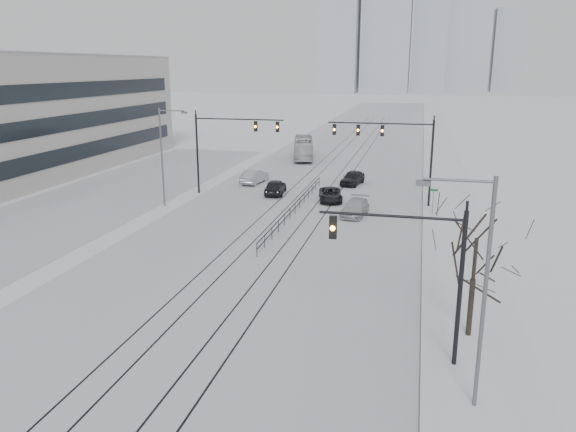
% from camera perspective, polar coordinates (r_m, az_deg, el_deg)
% --- Properties ---
extents(ground, '(500.00, 500.00, 0.00)m').
position_cam_1_polar(ground, '(23.49, -16.29, -18.17)').
color(ground, silver).
rests_on(ground, ground).
extents(road, '(22.00, 260.00, 0.02)m').
position_cam_1_polar(road, '(78.58, 5.52, 5.67)').
color(road, silver).
rests_on(road, ground).
extents(sidewalk_east, '(5.00, 260.00, 0.16)m').
position_cam_1_polar(sidewalk_east, '(77.94, 15.43, 5.17)').
color(sidewalk_east, silver).
rests_on(sidewalk_east, ground).
extents(curb, '(0.10, 260.00, 0.12)m').
position_cam_1_polar(curb, '(77.89, 13.63, 5.27)').
color(curb, gray).
rests_on(curb, ground).
extents(parking_strip, '(14.00, 60.00, 0.03)m').
position_cam_1_polar(parking_strip, '(61.43, -16.75, 2.49)').
color(parking_strip, silver).
rests_on(parking_strip, ground).
extents(tram_rails, '(5.30, 180.00, 0.01)m').
position_cam_1_polar(tram_rails, '(59.17, 2.84, 2.66)').
color(tram_rails, black).
rests_on(tram_rails, ground).
extents(skyline, '(96.00, 48.00, 72.00)m').
position_cam_1_polar(skyline, '(291.10, 12.84, 18.17)').
color(skyline, '#9A9FA9').
rests_on(skyline, ground).
extents(traffic_mast_near, '(6.10, 0.37, 7.00)m').
position_cam_1_polar(traffic_mast_near, '(24.24, 13.44, -4.86)').
color(traffic_mast_near, black).
rests_on(traffic_mast_near, ground).
extents(traffic_mast_ne, '(9.60, 0.37, 8.00)m').
position_cam_1_polar(traffic_mast_ne, '(52.36, 10.77, 7.19)').
color(traffic_mast_ne, black).
rests_on(traffic_mast_ne, ground).
extents(traffic_mast_nw, '(9.10, 0.37, 8.00)m').
position_cam_1_polar(traffic_mast_nw, '(56.59, -6.44, 7.73)').
color(traffic_mast_nw, black).
rests_on(traffic_mast_nw, ground).
extents(street_light_east, '(2.73, 0.25, 9.00)m').
position_cam_1_polar(street_light_east, '(21.32, 18.68, -6.17)').
color(street_light_east, '#595B60').
rests_on(street_light_east, ground).
extents(street_light_west, '(2.73, 0.25, 9.00)m').
position_cam_1_polar(street_light_west, '(52.56, -12.44, 6.52)').
color(street_light_west, '#595B60').
rests_on(street_light_west, ground).
extents(bare_tree, '(4.40, 4.40, 6.10)m').
position_cam_1_polar(bare_tree, '(27.25, 18.54, -3.18)').
color(bare_tree, black).
rests_on(bare_tree, ground).
extents(median_fence, '(0.06, 24.00, 1.00)m').
position_cam_1_polar(median_fence, '(49.51, 0.73, 0.84)').
color(median_fence, black).
rests_on(median_fence, ground).
extents(street_sign, '(0.70, 0.06, 2.40)m').
position_cam_1_polar(street_sign, '(50.11, 14.54, 1.79)').
color(street_sign, '#595B60').
rests_on(street_sign, ground).
extents(sedan_sb_inner, '(2.23, 4.69, 1.55)m').
position_cam_1_polar(sedan_sb_inner, '(56.97, -1.29, 2.97)').
color(sedan_sb_inner, black).
rests_on(sedan_sb_inner, ground).
extents(sedan_sb_outer, '(2.23, 4.79, 1.52)m').
position_cam_1_polar(sedan_sb_outer, '(62.46, -3.43, 4.00)').
color(sedan_sb_outer, '#9C9DA3').
rests_on(sedan_sb_outer, ground).
extents(sedan_nb_front, '(3.01, 4.92, 1.27)m').
position_cam_1_polar(sedan_nb_front, '(54.25, 4.35, 2.17)').
color(sedan_nb_front, black).
rests_on(sedan_nb_front, ground).
extents(sedan_nb_right, '(2.35, 4.90, 1.38)m').
position_cam_1_polar(sedan_nb_right, '(49.27, 6.82, 0.85)').
color(sedan_nb_right, '#B9BBC1').
rests_on(sedan_nb_right, ground).
extents(sedan_nb_far, '(2.62, 4.76, 1.53)m').
position_cam_1_polar(sedan_nb_far, '(62.07, 6.57, 3.87)').
color(sedan_nb_far, black).
rests_on(sedan_nb_far, ground).
extents(box_truck, '(4.65, 11.01, 2.99)m').
position_cam_1_polar(box_truck, '(79.26, 1.58, 6.90)').
color(box_truck, '#B3B5B7').
rests_on(box_truck, ground).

